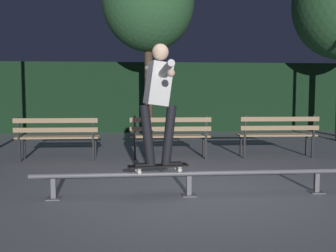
% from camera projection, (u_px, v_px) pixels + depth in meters
% --- Properties ---
extents(ground_plane, '(90.00, 90.00, 0.00)m').
position_uv_depth(ground_plane, '(189.00, 195.00, 5.44)').
color(ground_plane, gray).
extents(hedge_backdrop, '(24.00, 1.20, 2.27)m').
position_uv_depth(hedge_backdrop, '(152.00, 97.00, 13.98)').
color(hedge_backdrop, black).
rests_on(hedge_backdrop, ground).
extents(grind_rail, '(4.09, 0.18, 0.32)m').
position_uv_depth(grind_rail, '(189.00, 177.00, 5.39)').
color(grind_rail, slate).
rests_on(grind_rail, ground).
extents(skateboard, '(0.80, 0.31, 0.09)m').
position_uv_depth(skateboard, '(158.00, 166.00, 5.34)').
color(skateboard, black).
rests_on(skateboard, grind_rail).
extents(skateboarder, '(0.63, 1.40, 1.56)m').
position_uv_depth(skateboarder, '(158.00, 94.00, 5.26)').
color(skateboarder, black).
rests_on(skateboarder, skateboard).
extents(park_bench_leftmost, '(1.61, 0.47, 0.88)m').
position_uv_depth(park_bench_leftmost, '(57.00, 134.00, 8.02)').
color(park_bench_leftmost, black).
rests_on(park_bench_leftmost, ground).
extents(park_bench_left_center, '(1.61, 0.47, 0.88)m').
position_uv_depth(park_bench_left_center, '(170.00, 132.00, 8.22)').
color(park_bench_left_center, black).
rests_on(park_bench_left_center, ground).
extents(park_bench_right_center, '(1.61, 0.47, 0.88)m').
position_uv_depth(park_bench_right_center, '(278.00, 131.00, 8.43)').
color(park_bench_right_center, black).
rests_on(park_bench_right_center, ground).
extents(tree_behind_benches, '(2.49, 2.49, 5.15)m').
position_uv_depth(tree_behind_benches, '(148.00, 2.00, 11.13)').
color(tree_behind_benches, '#4C3828').
rests_on(tree_behind_benches, ground).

